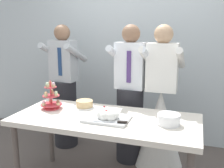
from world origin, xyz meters
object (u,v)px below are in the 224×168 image
round_cake (85,104)px  person_groom (130,102)px  plate_stack (169,119)px  person_guest (65,93)px  cupcake_stand (51,98)px  main_cake_tray (107,116)px  dessert_table (105,124)px  person_bride (160,119)px

round_cake → person_groom: bearing=48.2°
plate_stack → person_guest: 1.68m
plate_stack → cupcake_stand: bearing=176.4°
main_cake_tray → person_guest: (-0.92, 0.86, -0.07)m
plate_stack → person_guest: (-1.48, 0.79, -0.08)m
cupcake_stand → dessert_table: bearing=-7.0°
plate_stack → round_cake: bearing=166.8°
person_groom → person_guest: (-0.95, 0.13, 0.00)m
main_cake_tray → plate_stack: size_ratio=2.06×
main_cake_tray → person_bride: size_ratio=0.26×
plate_stack → person_groom: (-0.53, 0.66, -0.08)m
round_cake → dessert_table: bearing=-34.5°
round_cake → person_guest: person_guest is taller
dessert_table → main_cake_tray: 0.14m
person_bride → main_cake_tray: bearing=-119.5°
main_cake_tray → person_bride: (0.40, 0.71, -0.24)m
person_guest → person_bride: bearing=-6.4°
main_cake_tray → person_groom: 0.73m
person_bride → cupcake_stand: bearing=-152.6°
person_bride → person_guest: same height
cupcake_stand → person_groom: person_groom is taller
person_groom → person_bride: bearing=-2.5°
plate_stack → person_guest: person_guest is taller
plate_stack → person_guest: bearing=151.9°
round_cake → person_bride: (0.76, 0.43, -0.23)m
dessert_table → person_groom: bearing=83.1°
dessert_table → person_groom: size_ratio=1.08×
person_bride → round_cake: bearing=-150.9°
dessert_table → cupcake_stand: 0.67m
person_bride → plate_stack: bearing=-76.2°
person_bride → person_guest: size_ratio=1.00×
main_cake_tray → person_groom: bearing=87.4°
main_cake_tray → plate_stack: (0.56, 0.07, 0.00)m
cupcake_stand → main_cake_tray: (0.69, -0.15, -0.07)m
dessert_table → person_bride: bearing=55.1°
dessert_table → main_cake_tray: (0.05, -0.07, 0.12)m
cupcake_stand → person_groom: 0.94m
round_cake → person_groom: 0.60m
person_groom → person_guest: 0.96m
round_cake → person_guest: size_ratio=0.14×
person_groom → person_bride: size_ratio=1.00×
dessert_table → person_guest: size_ratio=1.08×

